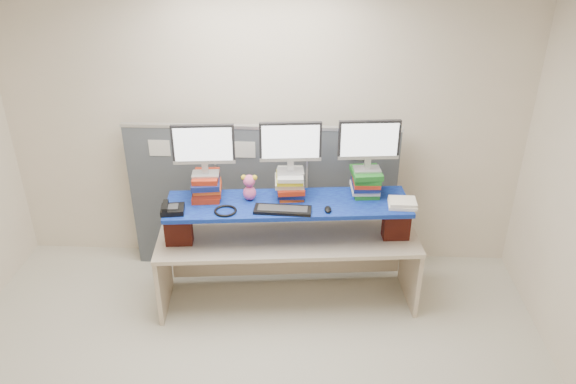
# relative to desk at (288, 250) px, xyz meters

# --- Properties ---
(room) EXTENTS (5.00, 4.00, 2.80)m
(room) POSITION_rel_desk_xyz_m (-0.28, -1.20, 0.84)
(room) COLOR beige
(room) RESTS_ON ground
(cubicle_partition) EXTENTS (2.60, 0.06, 1.53)m
(cubicle_partition) POSITION_rel_desk_xyz_m (-0.28, 0.58, 0.21)
(cubicle_partition) COLOR #41474D
(cubicle_partition) RESTS_ON ground
(desk) EXTENTS (2.36, 0.89, 0.70)m
(desk) POSITION_rel_desk_xyz_m (0.00, 0.00, 0.00)
(desk) COLOR beige
(desk) RESTS_ON ground
(brick_pier_left) EXTENTS (0.24, 0.15, 0.31)m
(brick_pier_left) POSITION_rel_desk_xyz_m (-0.94, -0.14, 0.30)
(brick_pier_left) COLOR maroon
(brick_pier_left) RESTS_ON desk
(brick_pier_right) EXTENTS (0.24, 0.15, 0.31)m
(brick_pier_right) POSITION_rel_desk_xyz_m (0.95, 0.04, 0.30)
(brick_pier_right) COLOR maroon
(brick_pier_right) RESTS_ON desk
(blue_board) EXTENTS (2.13, 0.72, 0.04)m
(blue_board) POSITION_rel_desk_xyz_m (-0.00, -0.00, 0.48)
(blue_board) COLOR #0B086A
(blue_board) RESTS_ON brick_pier_left
(book_stack_left) EXTENTS (0.29, 0.33, 0.22)m
(book_stack_left) POSITION_rel_desk_xyz_m (-0.71, 0.06, 0.60)
(book_stack_left) COLOR #9F2612
(book_stack_left) RESTS_ON blue_board
(book_stack_center) EXTENTS (0.27, 0.34, 0.23)m
(book_stack_center) POSITION_rel_desk_xyz_m (0.01, 0.12, 0.61)
(book_stack_center) COLOR #EF5216
(book_stack_center) RESTS_ON blue_board
(book_stack_right) EXTENTS (0.28, 0.31, 0.23)m
(book_stack_right) POSITION_rel_desk_xyz_m (0.67, 0.19, 0.61)
(book_stack_right) COLOR #1C691E
(book_stack_right) RESTS_ON blue_board
(monitor_left) EXTENTS (0.52, 0.17, 0.45)m
(monitor_left) POSITION_rel_desk_xyz_m (-0.71, 0.05, 0.97)
(monitor_left) COLOR #ACACB1
(monitor_left) RESTS_ON book_stack_left
(monitor_center) EXTENTS (0.52, 0.17, 0.45)m
(monitor_center) POSITION_rel_desk_xyz_m (0.01, 0.12, 0.98)
(monitor_center) COLOR #ACACB1
(monitor_center) RESTS_ON book_stack_center
(monitor_right) EXTENTS (0.52, 0.17, 0.45)m
(monitor_right) POSITION_rel_desk_xyz_m (0.67, 0.18, 0.99)
(monitor_right) COLOR #ACACB1
(monitor_right) RESTS_ON book_stack_right
(keyboard) EXTENTS (0.49, 0.18, 0.03)m
(keyboard) POSITION_rel_desk_xyz_m (-0.04, -0.16, 0.51)
(keyboard) COLOR black
(keyboard) RESTS_ON blue_board
(mouse) EXTENTS (0.08, 0.12, 0.03)m
(mouse) POSITION_rel_desk_xyz_m (0.34, -0.13, 0.51)
(mouse) COLOR black
(mouse) RESTS_ON blue_board
(desk_phone) EXTENTS (0.21, 0.20, 0.08)m
(desk_phone) POSITION_rel_desk_xyz_m (-0.96, -0.22, 0.52)
(desk_phone) COLOR black
(desk_phone) RESTS_ON blue_board
(headset) EXTENTS (0.22, 0.22, 0.02)m
(headset) POSITION_rel_desk_xyz_m (-0.51, -0.19, 0.50)
(headset) COLOR black
(headset) RESTS_ON blue_board
(plush_toy) EXTENTS (0.14, 0.10, 0.24)m
(plush_toy) POSITION_rel_desk_xyz_m (-0.33, 0.03, 0.62)
(plush_toy) COLOR #E45795
(plush_toy) RESTS_ON blue_board
(binder_stack) EXTENTS (0.24, 0.19, 0.06)m
(binder_stack) POSITION_rel_desk_xyz_m (0.97, -0.02, 0.52)
(binder_stack) COLOR white
(binder_stack) RESTS_ON blue_board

